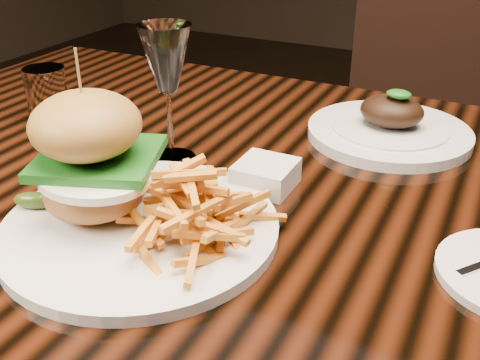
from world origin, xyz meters
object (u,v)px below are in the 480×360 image
at_px(dining_table, 286,226).
at_px(chair_far, 422,119).
at_px(wine_glass, 166,63).
at_px(burger_plate, 134,189).
at_px(far_dish, 389,128).

bearing_deg(dining_table, chair_far, 86.34).
bearing_deg(dining_table, wine_glass, -175.84).
bearing_deg(wine_glass, dining_table, 4.16).
xyz_separation_m(dining_table, chair_far, (0.06, 0.89, -0.13)).
xyz_separation_m(burger_plate, far_dish, (0.21, 0.43, -0.04)).
height_order(burger_plate, far_dish, burger_plate).
distance_m(burger_plate, chair_far, 1.14).
xyz_separation_m(far_dish, chair_far, (-0.04, 0.67, -0.23)).
bearing_deg(chair_far, burger_plate, -104.93).
relative_size(wine_glass, chair_far, 0.22).
height_order(dining_table, chair_far, chair_far).
bearing_deg(burger_plate, far_dish, 55.50).
height_order(burger_plate, wine_glass, burger_plate).
distance_m(dining_table, far_dish, 0.26).
distance_m(dining_table, burger_plate, 0.27).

